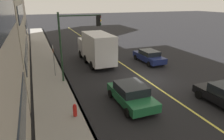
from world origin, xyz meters
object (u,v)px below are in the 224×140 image
at_px(car_green, 131,94).
at_px(fire_hydrant, 75,111).
at_px(street_sign_post, 54,58).
at_px(truck_white, 96,48).
at_px(car_navy, 149,56).
at_px(traffic_light_mast, 76,35).

height_order(car_green, fire_hydrant, car_green).
relative_size(street_sign_post, fire_hydrant, 3.25).
xyz_separation_m(truck_white, street_sign_post, (-2.86, 4.89, -0.00)).
height_order(car_green, street_sign_post, street_sign_post).
bearing_deg(car_green, car_navy, -37.69).
bearing_deg(traffic_light_mast, street_sign_post, 49.08).
bearing_deg(traffic_light_mast, car_green, -156.82).
height_order(car_green, traffic_light_mast, traffic_light_mast).
relative_size(truck_white, traffic_light_mast, 1.27).
distance_m(car_navy, fire_hydrant, 13.37).
bearing_deg(truck_white, traffic_light_mast, 145.48).
distance_m(car_green, truck_white, 10.14).
height_order(truck_white, fire_hydrant, truck_white).
xyz_separation_m(car_green, street_sign_post, (7.20, 4.24, 1.05)).
distance_m(truck_white, fire_hydrant, 11.48).
height_order(car_green, truck_white, truck_white).
distance_m(car_navy, traffic_light_mast, 9.68).
height_order(truck_white, street_sign_post, truck_white).
bearing_deg(truck_white, car_navy, -108.26).
bearing_deg(street_sign_post, truck_white, -59.66).
xyz_separation_m(car_green, traffic_light_mast, (5.62, 2.41, 3.26)).
distance_m(car_navy, street_sign_post, 10.67).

